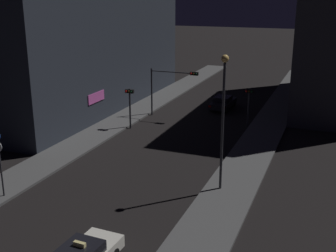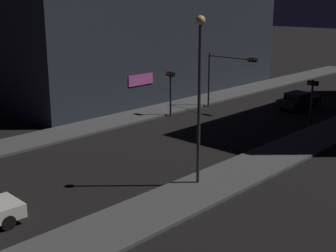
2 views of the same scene
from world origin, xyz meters
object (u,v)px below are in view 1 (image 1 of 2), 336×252
traffic_light_overhead (170,82)px  street_lamp_near_block (223,107)px  far_car (223,102)px  traffic_light_left_kerb (130,100)px  traffic_light_right_kerb (249,99)px

traffic_light_overhead → street_lamp_near_block: 17.34m
far_car → street_lamp_near_block: 20.73m
far_car → traffic_light_left_kerb: (-6.13, -9.85, 1.93)m
far_car → traffic_light_right_kerb: bearing=-54.1°
traffic_light_overhead → traffic_light_right_kerb: (7.82, -0.17, -0.97)m
traffic_light_left_kerb → traffic_light_right_kerb: bearing=25.9°
traffic_light_overhead → street_lamp_near_block: bearing=-58.3°
traffic_light_left_kerb → traffic_light_overhead: bearing=68.0°
traffic_light_right_kerb → street_lamp_near_block: street_lamp_near_block is taller
street_lamp_near_block → far_car: bearing=104.1°
far_car → traffic_light_right_kerb: (3.68, -5.09, 1.83)m
traffic_light_right_kerb → traffic_light_left_kerb: bearing=-154.1°
far_car → traffic_light_right_kerb: size_ratio=1.28×
traffic_light_right_kerb → far_car: bearing=125.9°
street_lamp_near_block → traffic_light_right_kerb: bearing=94.9°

